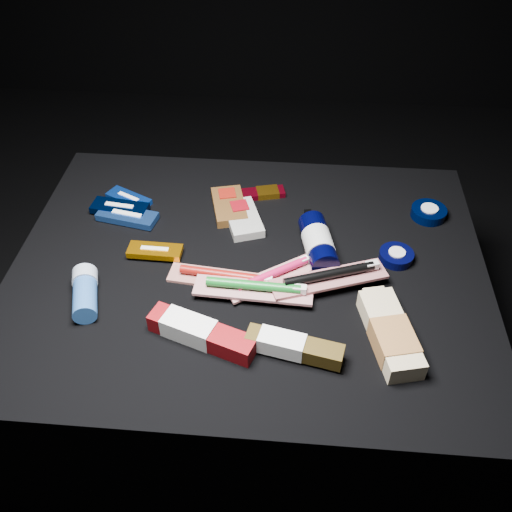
# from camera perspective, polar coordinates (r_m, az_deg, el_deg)

# --- Properties ---
(ground) EXTENTS (3.00, 3.00, 0.00)m
(ground) POSITION_cam_1_polar(r_m,az_deg,el_deg) (1.48, -0.62, -12.23)
(ground) COLOR black
(ground) RESTS_ON ground
(cloth_table) EXTENTS (0.98, 0.78, 0.40)m
(cloth_table) POSITION_cam_1_polar(r_m,az_deg,el_deg) (1.32, -0.69, -7.26)
(cloth_table) COLOR black
(cloth_table) RESTS_ON ground
(luna_bar_0) EXTENTS (0.12, 0.09, 0.01)m
(luna_bar_0) POSITION_cam_1_polar(r_m,az_deg,el_deg) (1.38, -12.60, 5.61)
(luna_bar_0) COLOR #1040BA
(luna_bar_0) RESTS_ON cloth_table
(luna_bar_1) EXTENTS (0.14, 0.08, 0.02)m
(luna_bar_1) POSITION_cam_1_polar(r_m,az_deg,el_deg) (1.32, -12.74, 3.89)
(luna_bar_1) COLOR #224EA2
(luna_bar_1) RESTS_ON cloth_table
(luna_bar_2) EXTENTS (0.13, 0.06, 0.02)m
(luna_bar_2) POSITION_cam_1_polar(r_m,az_deg,el_deg) (1.34, -13.46, 4.69)
(luna_bar_2) COLOR black
(luna_bar_2) RESTS_ON cloth_table
(luna_bar_3) EXTENTS (0.11, 0.05, 0.01)m
(luna_bar_3) POSITION_cam_1_polar(r_m,az_deg,el_deg) (1.21, -10.06, 0.50)
(luna_bar_3) COLOR #B56D05
(luna_bar_3) RESTS_ON cloth_table
(clif_bar_0) EXTENTS (0.10, 0.14, 0.02)m
(clif_bar_0) POSITION_cam_1_polar(r_m,az_deg,el_deg) (1.32, -2.73, 5.16)
(clif_bar_0) COLOR #533315
(clif_bar_0) RESTS_ON cloth_table
(clif_bar_1) EXTENTS (0.11, 0.14, 0.02)m
(clif_bar_1) POSITION_cam_1_polar(r_m,az_deg,el_deg) (1.28, -1.37, 3.91)
(clif_bar_1) COLOR #9F9F98
(clif_bar_1) RESTS_ON cloth_table
(power_bar) EXTENTS (0.13, 0.06, 0.01)m
(power_bar) POSITION_cam_1_polar(r_m,az_deg,el_deg) (1.36, 0.60, 6.31)
(power_bar) COLOR maroon
(power_bar) RESTS_ON cloth_table
(lotion_bottle) EXTENTS (0.09, 0.19, 0.06)m
(lotion_bottle) POSITION_cam_1_polar(r_m,az_deg,el_deg) (1.19, 6.24, 1.31)
(lotion_bottle) COLOR black
(lotion_bottle) RESTS_ON cloth_table
(cream_tin_upper) EXTENTS (0.08, 0.08, 0.02)m
(cream_tin_upper) POSITION_cam_1_polar(r_m,az_deg,el_deg) (1.35, 16.88, 4.20)
(cream_tin_upper) COLOR black
(cream_tin_upper) RESTS_ON cloth_table
(cream_tin_lower) EXTENTS (0.07, 0.07, 0.02)m
(cream_tin_lower) POSITION_cam_1_polar(r_m,az_deg,el_deg) (1.22, 13.85, 0.00)
(cream_tin_lower) COLOR black
(cream_tin_lower) RESTS_ON cloth_table
(bodywash_bottle) EXTENTS (0.11, 0.20, 0.04)m
(bodywash_bottle) POSITION_cam_1_polar(r_m,az_deg,el_deg) (1.06, 13.31, -7.67)
(bodywash_bottle) COLOR beige
(bodywash_bottle) RESTS_ON cloth_table
(deodorant_stick) EXTENTS (0.08, 0.13, 0.05)m
(deodorant_stick) POSITION_cam_1_polar(r_m,az_deg,el_deg) (1.14, -16.74, -3.53)
(deodorant_stick) COLOR #29569A
(deodorant_stick) RESTS_ON cloth_table
(toothbrush_pack_0) EXTENTS (0.23, 0.07, 0.02)m
(toothbrush_pack_0) POSITION_cam_1_polar(r_m,az_deg,el_deg) (1.14, -3.12, -2.12)
(toothbrush_pack_0) COLOR #A9A49E
(toothbrush_pack_0) RESTS_ON cloth_table
(toothbrush_pack_1) EXTENTS (0.19, 0.15, 0.02)m
(toothbrush_pack_1) POSITION_cam_1_polar(r_m,az_deg,el_deg) (1.14, 1.81, -1.95)
(toothbrush_pack_1) COLOR silver
(toothbrush_pack_1) RESTS_ON cloth_table
(toothbrush_pack_2) EXTENTS (0.23, 0.06, 0.03)m
(toothbrush_pack_2) POSITION_cam_1_polar(r_m,az_deg,el_deg) (1.10, -0.10, -3.23)
(toothbrush_pack_2) COLOR beige
(toothbrush_pack_2) RESTS_ON cloth_table
(toothbrush_pack_3) EXTENTS (0.24, 0.13, 0.03)m
(toothbrush_pack_3) POSITION_cam_1_polar(r_m,az_deg,el_deg) (1.12, 7.46, -2.04)
(toothbrush_pack_3) COLOR #AEA6A2
(toothbrush_pack_3) RESTS_ON cloth_table
(toothpaste_carton_red) EXTENTS (0.21, 0.11, 0.04)m
(toothpaste_carton_red) POSITION_cam_1_polar(r_m,az_deg,el_deg) (1.04, -5.88, -7.54)
(toothpaste_carton_red) COLOR maroon
(toothpaste_carton_red) RESTS_ON cloth_table
(toothpaste_carton_green) EXTENTS (0.18, 0.07, 0.03)m
(toothpaste_carton_green) POSITION_cam_1_polar(r_m,az_deg,el_deg) (1.01, 3.40, -8.95)
(toothpaste_carton_green) COLOR #3F2F0E
(toothpaste_carton_green) RESTS_ON cloth_table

